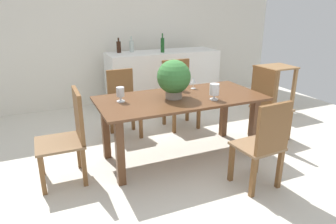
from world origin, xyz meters
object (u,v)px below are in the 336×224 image
object	(u,v)px
wine_bottle_dark	(119,47)
side_table	(274,79)
chair_far_right	(178,90)
flower_centerpiece	(174,78)
chair_far_left	(123,100)
crystal_vase_left	(120,93)
chair_foot_end	(267,101)
dining_table	(181,107)
wine_bottle_green	(162,45)
chair_head_end	(69,132)
crystal_vase_right	(180,81)
kitchen_counter	(163,80)
chair_near_right	(264,142)
crystal_vase_center_near	(214,90)
wine_bottle_tall	(132,46)
wine_glass	(193,81)

from	to	relation	value
wine_bottle_dark	side_table	distance (m)	2.68
chair_far_right	flower_centerpiece	size ratio (longest dim) A/B	2.27
chair_far_left	crystal_vase_left	world-z (taller)	crystal_vase_left
chair_foot_end	flower_centerpiece	bearing A→B (deg)	86.47
dining_table	wine_bottle_green	xyz separation A→B (m)	(0.52, 1.78, 0.49)
chair_head_end	crystal_vase_left	world-z (taller)	chair_head_end
crystal_vase_right	kitchen_counter	world-z (taller)	kitchen_counter
flower_centerpiece	kitchen_counter	size ratio (longest dim) A/B	0.23
chair_near_right	chair_foot_end	distance (m)	1.26
chair_head_end	side_table	world-z (taller)	chair_head_end
crystal_vase_center_near	chair_head_end	bearing A→B (deg)	171.18
chair_far_right	kitchen_counter	world-z (taller)	same
kitchen_counter	wine_bottle_dark	distance (m)	0.96
crystal_vase_center_near	kitchen_counter	size ratio (longest dim) A/B	0.10
chair_far_right	chair_near_right	bearing A→B (deg)	-90.57
chair_head_end	side_table	xyz separation A→B (m)	(3.44, 0.87, 0.04)
chair_far_left	kitchen_counter	xyz separation A→B (m)	(1.00, 0.93, -0.01)
flower_centerpiece	crystal_vase_right	xyz separation A→B (m)	(0.21, 0.27, -0.12)
chair_head_end	chair_far_right	size ratio (longest dim) A/B	0.97
chair_near_right	crystal_vase_right	size ratio (longest dim) A/B	4.90
dining_table	wine_bottle_tall	xyz separation A→B (m)	(0.06, 2.06, 0.46)
wine_bottle_green	crystal_vase_right	bearing A→B (deg)	-104.59
chair_near_right	crystal_vase_left	bearing A→B (deg)	-47.37
crystal_vase_center_near	side_table	distance (m)	2.21
dining_table	crystal_vase_center_near	bearing A→B (deg)	-39.45
flower_centerpiece	wine_glass	world-z (taller)	flower_centerpiece
wine_bottle_dark	crystal_vase_center_near	bearing A→B (deg)	-78.58
dining_table	wine_bottle_dark	size ratio (longest dim) A/B	7.81
chair_foot_end	side_table	bearing A→B (deg)	-49.42
kitchen_counter	crystal_vase_right	bearing A→B (deg)	-105.33
crystal_vase_center_near	crystal_vase_right	distance (m)	0.54
crystal_vase_left	wine_glass	bearing A→B (deg)	9.94
chair_far_left	crystal_vase_left	size ratio (longest dim) A/B	5.56
chair_far_left	wine_bottle_dark	world-z (taller)	wine_bottle_dark
dining_table	flower_centerpiece	size ratio (longest dim) A/B	4.37
chair_far_right	side_table	distance (m)	1.75
dining_table	wine_bottle_dark	bearing A→B (deg)	94.69
chair_head_end	crystal_vase_center_near	distance (m)	1.61
chair_foot_end	chair_far_right	xyz separation A→B (m)	(-0.84, 0.98, -0.00)
chair_head_end	wine_glass	world-z (taller)	chair_head_end
chair_head_end	kitchen_counter	distance (m)	2.62
wine_glass	flower_centerpiece	bearing A→B (deg)	-145.12
crystal_vase_right	wine_bottle_tall	distance (m)	1.81
crystal_vase_right	wine_bottle_green	size ratio (longest dim) A/B	0.60
crystal_vase_right	wine_bottle_tall	bearing A→B (deg)	91.98
chair_head_end	chair_far_right	xyz separation A→B (m)	(1.69, 0.97, 0.02)
chair_near_right	kitchen_counter	distance (m)	2.84
wine_bottle_dark	wine_bottle_tall	xyz separation A→B (m)	(0.23, 0.01, 0.00)
chair_foot_end	chair_far_right	bearing A→B (deg)	37.28
chair_foot_end	wine_bottle_tall	world-z (taller)	wine_bottle_tall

